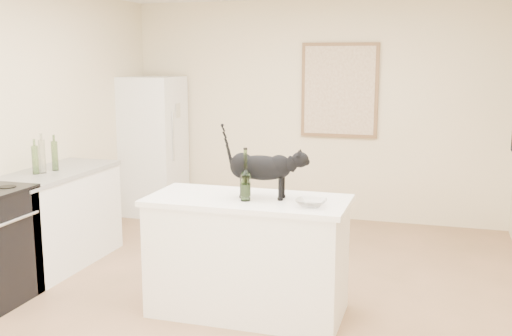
# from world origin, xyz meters

# --- Properties ---
(floor) EXTENTS (5.50, 5.50, 0.00)m
(floor) POSITION_xyz_m (0.00, 0.00, 0.00)
(floor) COLOR #A47757
(floor) RESTS_ON ground
(wall_back) EXTENTS (4.50, 0.00, 4.50)m
(wall_back) POSITION_xyz_m (0.00, 2.75, 1.30)
(wall_back) COLOR beige
(wall_back) RESTS_ON ground
(island_base) EXTENTS (1.44, 0.67, 0.86)m
(island_base) POSITION_xyz_m (0.10, -0.20, 0.43)
(island_base) COLOR white
(island_base) RESTS_ON floor
(island_top) EXTENTS (1.50, 0.70, 0.04)m
(island_top) POSITION_xyz_m (0.10, -0.20, 0.88)
(island_top) COLOR white
(island_top) RESTS_ON island_base
(left_cabinets) EXTENTS (0.60, 1.40, 0.86)m
(left_cabinets) POSITION_xyz_m (-1.95, 0.30, 0.43)
(left_cabinets) COLOR white
(left_cabinets) RESTS_ON floor
(left_countertop) EXTENTS (0.62, 1.44, 0.04)m
(left_countertop) POSITION_xyz_m (-1.95, 0.30, 0.88)
(left_countertop) COLOR gray
(left_countertop) RESTS_ON left_cabinets
(fridge) EXTENTS (0.68, 0.68, 1.70)m
(fridge) POSITION_xyz_m (-1.95, 2.35, 0.85)
(fridge) COLOR white
(fridge) RESTS_ON floor
(artwork_frame) EXTENTS (0.90, 0.03, 1.10)m
(artwork_frame) POSITION_xyz_m (0.30, 2.72, 1.55)
(artwork_frame) COLOR brown
(artwork_frame) RESTS_ON wall_back
(artwork_canvas) EXTENTS (0.82, 0.00, 1.02)m
(artwork_canvas) POSITION_xyz_m (0.30, 2.70, 1.55)
(artwork_canvas) COLOR beige
(artwork_canvas) RESTS_ON wall_back
(black_cat) EXTENTS (0.59, 0.20, 0.41)m
(black_cat) POSITION_xyz_m (0.20, -0.17, 1.10)
(black_cat) COLOR black
(black_cat) RESTS_ON island_top
(wine_bottle) EXTENTS (0.09, 0.09, 0.34)m
(wine_bottle) POSITION_xyz_m (0.11, -0.29, 1.07)
(wine_bottle) COLOR #2E5722
(wine_bottle) RESTS_ON island_top
(glass_bowl) EXTENTS (0.22, 0.22, 0.05)m
(glass_bowl) POSITION_xyz_m (0.61, -0.33, 0.93)
(glass_bowl) COLOR silver
(glass_bowl) RESTS_ON island_top
(fridge_paper) EXTENTS (0.01, 0.13, 0.17)m
(fridge_paper) POSITION_xyz_m (-1.60, 2.37, 1.30)
(fridge_paper) COLOR beige
(fridge_paper) RESTS_ON fridge
(counter_bottle_cluster) EXTENTS (0.12, 0.26, 0.30)m
(counter_bottle_cluster) POSITION_xyz_m (-1.97, 0.23, 1.04)
(counter_bottle_cluster) COLOR #9BA598
(counter_bottle_cluster) RESTS_ON left_countertop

